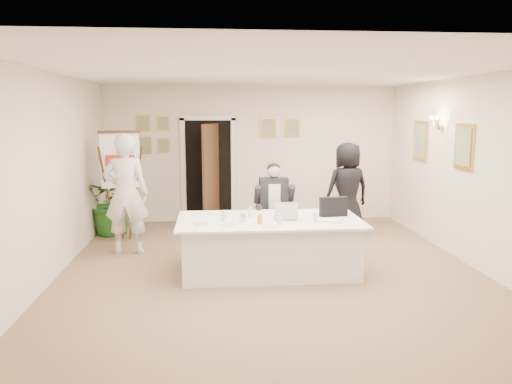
{
  "coord_description": "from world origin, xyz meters",
  "views": [
    {
      "loc": [
        -0.82,
        -6.84,
        2.28
      ],
      "look_at": [
        -0.16,
        0.6,
        1.07
      ],
      "focal_mm": 35.0,
      "sensor_mm": 36.0,
      "label": 1
    }
  ],
  "objects": [
    {
      "name": "glass_a",
      "position": [
        -0.67,
        -0.07,
        0.84
      ],
      "size": [
        0.07,
        0.07,
        0.14
      ],
      "primitive_type": "cylinder",
      "rotation": [
        0.0,
        0.0,
        0.05
      ],
      "color": "silver",
      "rests_on": "conference_table"
    },
    {
      "name": "glass_b",
      "position": [
        0.07,
        -0.34,
        0.84
      ],
      "size": [
        0.08,
        0.08,
        0.14
      ],
      "primitive_type": "cylinder",
      "rotation": [
        0.0,
        0.0,
        0.26
      ],
      "color": "silver",
      "rests_on": "conference_table"
    },
    {
      "name": "laptop_bag",
      "position": [
        0.92,
        0.12,
        0.92
      ],
      "size": [
        0.41,
        0.17,
        0.28
      ],
      "primitive_type": "cube",
      "rotation": [
        0.0,
        0.0,
        0.15
      ],
      "color": "black",
      "rests_on": "conference_table"
    },
    {
      "name": "wall_sconce",
      "position": [
        2.9,
        1.2,
        2.1
      ],
      "size": [
        0.2,
        0.3,
        0.24
      ],
      "primitive_type": null,
      "color": "#C58C3F",
      "rests_on": "wall_right"
    },
    {
      "name": "plate_mid",
      "position": [
        -0.6,
        -0.32,
        0.78
      ],
      "size": [
        0.25,
        0.25,
        0.01
      ],
      "primitive_type": "cylinder",
      "rotation": [
        0.0,
        0.0,
        -0.22
      ],
      "color": "white",
      "rests_on": "conference_table"
    },
    {
      "name": "ceiling",
      "position": [
        0.0,
        0.0,
        2.8
      ],
      "size": [
        6.0,
        7.0,
        0.02
      ],
      "primitive_type": "cube",
      "color": "white",
      "rests_on": "wall_back"
    },
    {
      "name": "standing_man",
      "position": [
        -2.2,
        1.16,
        0.97
      ],
      "size": [
        0.73,
        0.49,
        1.94
      ],
      "primitive_type": "imported",
      "rotation": [
        0.0,
        0.0,
        3.1
      ],
      "color": "silver",
      "rests_on": "floor"
    },
    {
      "name": "wall_left",
      "position": [
        -3.0,
        0.0,
        1.4
      ],
      "size": [
        0.1,
        7.0,
        2.8
      ],
      "primitive_type": "cube",
      "color": "white",
      "rests_on": "floor"
    },
    {
      "name": "laptop",
      "position": [
        0.19,
        0.02,
        0.91
      ],
      "size": [
        0.35,
        0.37,
        0.28
      ],
      "primitive_type": null,
      "rotation": [
        0.0,
        0.0,
        -0.07
      ],
      "color": "#B7BABC",
      "rests_on": "conference_table"
    },
    {
      "name": "wall_front",
      "position": [
        0.0,
        -3.5,
        1.4
      ],
      "size": [
        6.0,
        0.1,
        2.8
      ],
      "primitive_type": "cube",
      "color": "white",
      "rests_on": "floor"
    },
    {
      "name": "pictures_back_wall",
      "position": [
        -0.8,
        3.47,
        1.85
      ],
      "size": [
        3.4,
        0.06,
        0.8
      ],
      "primitive_type": null,
      "color": "gold",
      "rests_on": "wall_back"
    },
    {
      "name": "oj_glass",
      "position": [
        -0.19,
        -0.3,
        0.84
      ],
      "size": [
        0.08,
        0.08,
        0.13
      ],
      "primitive_type": "cylinder",
      "rotation": [
        0.0,
        0.0,
        -0.13
      ],
      "color": "orange",
      "rests_on": "conference_table"
    },
    {
      "name": "plate_left",
      "position": [
        -0.97,
        -0.27,
        0.78
      ],
      "size": [
        0.23,
        0.23,
        0.01
      ],
      "primitive_type": "cylinder",
      "rotation": [
        0.0,
        0.0,
        -0.19
      ],
      "color": "white",
      "rests_on": "conference_table"
    },
    {
      "name": "potted_palm",
      "position": [
        -2.66,
        2.5,
        0.64
      ],
      "size": [
        1.3,
        1.17,
        1.28
      ],
      "primitive_type": "imported",
      "rotation": [
        0.0,
        0.0,
        0.16
      ],
      "color": "#226120",
      "rests_on": "floor"
    },
    {
      "name": "glass_c",
      "position": [
        0.56,
        -0.3,
        0.84
      ],
      "size": [
        0.07,
        0.07,
        0.14
      ],
      "primitive_type": "cylinder",
      "rotation": [
        0.0,
        0.0,
        0.28
      ],
      "color": "silver",
      "rests_on": "conference_table"
    },
    {
      "name": "floor",
      "position": [
        0.0,
        0.0,
        0.0
      ],
      "size": [
        7.0,
        7.0,
        0.0
      ],
      "primitive_type": "plane",
      "color": "brown",
      "rests_on": "ground"
    },
    {
      "name": "conference_table",
      "position": [
        -0.03,
        0.01,
        0.39
      ],
      "size": [
        2.59,
        1.38,
        0.78
      ],
      "color": "white",
      "rests_on": "floor"
    },
    {
      "name": "pictures_right_wall",
      "position": [
        2.97,
        1.2,
        1.75
      ],
      "size": [
        0.06,
        2.2,
        0.8
      ],
      "primitive_type": null,
      "color": "gold",
      "rests_on": "wall_right"
    },
    {
      "name": "wall_back",
      "position": [
        0.0,
        3.5,
        1.4
      ],
      "size": [
        6.0,
        0.1,
        2.8
      ],
      "primitive_type": "cube",
      "color": "white",
      "rests_on": "floor"
    },
    {
      "name": "plate_near",
      "position": [
        -0.06,
        -0.44,
        0.78
      ],
      "size": [
        0.29,
        0.29,
        0.01
      ],
      "primitive_type": "cylinder",
      "rotation": [
        0.0,
        0.0,
        -0.27
      ],
      "color": "white",
      "rests_on": "conference_table"
    },
    {
      "name": "standing_woman",
      "position": [
        1.64,
        2.0,
        0.87
      ],
      "size": [
        0.95,
        0.72,
        1.73
      ],
      "primitive_type": "imported",
      "rotation": [
        0.0,
        0.0,
        3.36
      ],
      "color": "black",
      "rests_on": "floor"
    },
    {
      "name": "wall_right",
      "position": [
        3.0,
        0.0,
        1.4
      ],
      "size": [
        0.1,
        7.0,
        2.8
      ],
      "primitive_type": "cube",
      "color": "white",
      "rests_on": "floor"
    },
    {
      "name": "glass_d",
      "position": [
        -0.29,
        0.17,
        0.84
      ],
      "size": [
        0.07,
        0.07,
        0.14
      ],
      "primitive_type": "cylinder",
      "rotation": [
        0.0,
        0.0,
        -0.14
      ],
      "color": "silver",
      "rests_on": "conference_table"
    },
    {
      "name": "paper_stack",
      "position": [
        0.79,
        -0.22,
        0.79
      ],
      "size": [
        0.34,
        0.27,
        0.03
      ],
      "primitive_type": "cube",
      "rotation": [
        0.0,
        0.0,
        -0.18
      ],
      "color": "white",
      "rests_on": "conference_table"
    },
    {
      "name": "doorway",
      "position": [
        -0.88,
        3.32,
        1.04
      ],
      "size": [
        1.14,
        0.86,
        2.2
      ],
      "color": "black",
      "rests_on": "floor"
    },
    {
      "name": "flip_chart",
      "position": [
        -2.42,
        1.97,
        0.88
      ],
      "size": [
        0.69,
        0.49,
        1.91
      ],
      "color": "#2F1F0F",
      "rests_on": "floor"
    },
    {
      "name": "seated_man",
      "position": [
        0.17,
        1.08,
        0.74
      ],
      "size": [
        0.67,
        0.71,
        1.48
      ],
      "primitive_type": null,
      "rotation": [
        0.0,
        0.0,
        0.06
      ],
      "color": "black",
      "rests_on": "floor"
    },
    {
      "name": "steel_jug",
      "position": [
        -0.42,
        -0.18,
        0.83
      ],
      "size": [
        0.11,
        0.11,
        0.11
      ],
      "primitive_type": "cylinder",
      "rotation": [
        0.0,
        0.0,
        -0.19
      ],
      "color": "silver",
      "rests_on": "conference_table"
    }
  ]
}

